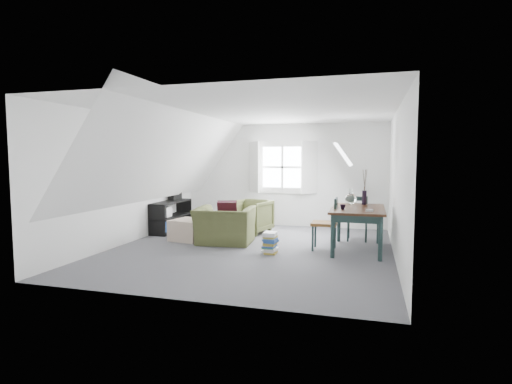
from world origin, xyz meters
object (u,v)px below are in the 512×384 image
(ottoman, at_px, (189,230))
(media_shelf, at_px, (169,218))
(armchair_far, at_px, (250,233))
(armchair_near, at_px, (225,243))
(dining_table, at_px, (358,214))
(dining_chair_near, at_px, (326,223))
(dining_chair_far, at_px, (357,217))
(magazine_stack, at_px, (270,243))

(ottoman, distance_m, media_shelf, 1.17)
(armchair_far, distance_m, media_shelf, 1.90)
(armchair_near, relative_size, dining_table, 0.70)
(armchair_near, bearing_deg, armchair_far, -103.32)
(armchair_near, relative_size, ottoman, 1.73)
(dining_table, bearing_deg, dining_chair_near, -171.62)
(armchair_near, height_order, dining_chair_far, dining_chair_far)
(armchair_far, relative_size, dining_chair_near, 0.85)
(armchair_near, distance_m, ottoman, 0.85)
(dining_table, height_order, dining_chair_far, dining_chair_far)
(ottoman, xyz_separation_m, media_shelf, (-0.86, 0.78, 0.10))
(armchair_far, bearing_deg, dining_table, -10.05)
(dining_chair_far, distance_m, dining_chair_near, 1.12)
(dining_chair_near, relative_size, media_shelf, 0.71)
(magazine_stack, bearing_deg, dining_chair_near, 31.19)
(armchair_far, bearing_deg, dining_chair_far, 9.33)
(armchair_far, distance_m, magazine_stack, 1.99)
(magazine_stack, bearing_deg, armchair_near, 151.98)
(dining_chair_far, bearing_deg, dining_table, 86.93)
(armchair_near, bearing_deg, dining_table, 177.08)
(armchair_far, relative_size, ottoman, 1.29)
(dining_table, relative_size, dining_chair_far, 1.68)
(ottoman, relative_size, media_shelf, 0.47)
(armchair_near, xyz_separation_m, armchair_far, (0.17, 1.20, 0.00))
(dining_table, relative_size, magazine_stack, 4.14)
(armchair_near, xyz_separation_m, dining_table, (2.52, 0.11, 0.67))
(dining_table, height_order, magazine_stack, dining_table)
(armchair_far, relative_size, magazine_stack, 2.18)
(armchair_near, distance_m, armchair_far, 1.21)
(armchair_near, relative_size, magazine_stack, 2.92)
(armchair_far, distance_m, dining_chair_far, 2.39)
(dining_chair_near, xyz_separation_m, media_shelf, (-3.65, 0.89, -0.19))
(armchair_far, bearing_deg, dining_chair_near, -19.03)
(ottoman, xyz_separation_m, dining_chair_far, (3.31, 0.87, 0.27))
(armchair_far, bearing_deg, armchair_near, -83.12)
(dining_chair_far, distance_m, magazine_stack, 2.13)
(dining_chair_far, height_order, magazine_stack, dining_chair_far)
(dining_chair_near, bearing_deg, media_shelf, -91.42)
(dining_chair_far, bearing_deg, ottoman, 9.83)
(ottoman, xyz_separation_m, magazine_stack, (1.87, -0.67, -0.02))
(armchair_far, xyz_separation_m, media_shelf, (-1.85, -0.32, 0.31))
(armchair_near, bearing_deg, magazine_stack, 146.57)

